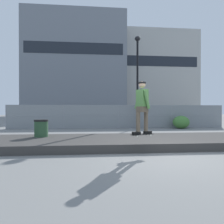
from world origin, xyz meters
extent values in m
plane|color=slate|center=(0.00, 0.00, 0.00)|extent=(120.00, 120.00, 0.00)
cube|color=#3D3A38|center=(0.00, 2.04, 0.15)|extent=(16.11, 3.20, 0.30)
cube|color=black|center=(-0.49, 0.21, 0.66)|extent=(0.82, 0.49, 0.02)
cylinder|color=silver|center=(-0.29, 0.40, 0.62)|extent=(0.06, 0.05, 0.05)
cylinder|color=silver|center=(-0.22, 0.23, 0.62)|extent=(0.06, 0.05, 0.05)
cylinder|color=silver|center=(-0.77, 0.20, 0.62)|extent=(0.06, 0.05, 0.05)
cylinder|color=silver|center=(-0.70, 0.03, 0.62)|extent=(0.06, 0.05, 0.05)
cube|color=#99999E|center=(-0.25, 0.31, 0.64)|extent=(0.10, 0.15, 0.01)
cube|color=#99999E|center=(-0.73, 0.11, 0.64)|extent=(0.10, 0.15, 0.01)
cube|color=black|center=(-0.29, 0.30, 0.71)|extent=(0.30, 0.20, 0.09)
cube|color=black|center=(-0.70, 0.13, 0.71)|extent=(0.30, 0.20, 0.09)
cylinder|color=brown|center=(-0.35, 0.27, 1.06)|extent=(0.13, 0.13, 0.61)
cylinder|color=brown|center=(-0.63, 0.16, 1.06)|extent=(0.13, 0.13, 0.61)
cube|color=brown|center=(-0.49, 0.21, 1.46)|extent=(0.35, 0.41, 0.18)
cube|color=#4C7F3F|center=(-0.49, 0.21, 1.82)|extent=(0.35, 0.44, 0.54)
cylinder|color=#4C7F3F|center=(-0.59, 0.44, 1.76)|extent=(0.25, 0.17, 0.58)
cylinder|color=#4C7F3F|center=(-0.40, -0.01, 1.76)|extent=(0.25, 0.17, 0.58)
sphere|color=tan|center=(-0.49, 0.21, 2.24)|extent=(0.21, 0.21, 0.21)
cylinder|color=black|center=(-0.49, 0.21, 2.30)|extent=(0.24, 0.24, 0.05)
cylinder|color=gray|center=(-8.66, 9.70, 0.93)|extent=(0.06, 0.06, 1.85)
cylinder|color=gray|center=(-4.33, 9.70, 0.93)|extent=(0.06, 0.06, 1.85)
cylinder|color=gray|center=(0.00, 9.70, 0.93)|extent=(0.06, 0.06, 1.85)
cylinder|color=gray|center=(4.33, 9.70, 0.93)|extent=(0.06, 0.06, 1.85)
cylinder|color=gray|center=(8.66, 9.70, 0.93)|extent=(0.06, 0.06, 1.85)
cylinder|color=gray|center=(0.00, 9.70, 1.81)|extent=(17.33, 0.04, 0.04)
cylinder|color=gray|center=(0.00, 9.70, 1.02)|extent=(17.33, 0.04, 0.04)
cylinder|color=gray|center=(0.00, 9.70, 0.06)|extent=(17.33, 0.04, 0.04)
cube|color=gray|center=(0.00, 9.70, 0.93)|extent=(17.33, 0.01, 1.85)
cylinder|color=black|center=(1.36, 9.15, 3.41)|extent=(0.16, 0.16, 6.81)
ellipsoid|color=black|center=(1.36, 9.15, 6.99)|extent=(0.44, 0.44, 0.36)
cube|color=#B7BABF|center=(-3.59, 12.26, 0.67)|extent=(4.54, 2.16, 0.70)
cube|color=#23282D|center=(-3.79, 12.24, 1.34)|extent=(2.33, 1.78, 0.64)
cylinder|color=black|center=(-2.30, 13.22, 0.32)|extent=(0.66, 0.29, 0.64)
cylinder|color=black|center=(-2.16, 11.52, 0.32)|extent=(0.66, 0.29, 0.64)
cylinder|color=black|center=(-5.02, 12.99, 0.32)|extent=(0.66, 0.29, 0.64)
cylinder|color=black|center=(-4.88, 11.29, 0.32)|extent=(0.66, 0.29, 0.64)
cube|color=slate|center=(-6.14, 42.98, 11.94)|extent=(22.90, 11.83, 23.87)
cube|color=#1E232B|center=(-6.14, 37.05, 14.80)|extent=(21.07, 0.04, 2.50)
cube|color=#B2AFA8|center=(11.94, 47.32, 10.82)|extent=(25.24, 12.61, 21.64)
cube|color=#1E232B|center=(11.94, 41.00, 13.42)|extent=(23.22, 0.04, 2.50)
ellipsoid|color=#477F38|center=(4.79, 8.93, 0.50)|extent=(1.30, 1.06, 1.00)
cylinder|color=#2D5133|center=(-4.26, 2.70, 0.47)|extent=(0.56, 0.56, 0.95)
cylinder|color=black|center=(-4.26, 2.70, 0.99)|extent=(0.59, 0.59, 0.08)
camera|label=1|loc=(-2.03, -5.97, 1.42)|focal=31.73mm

